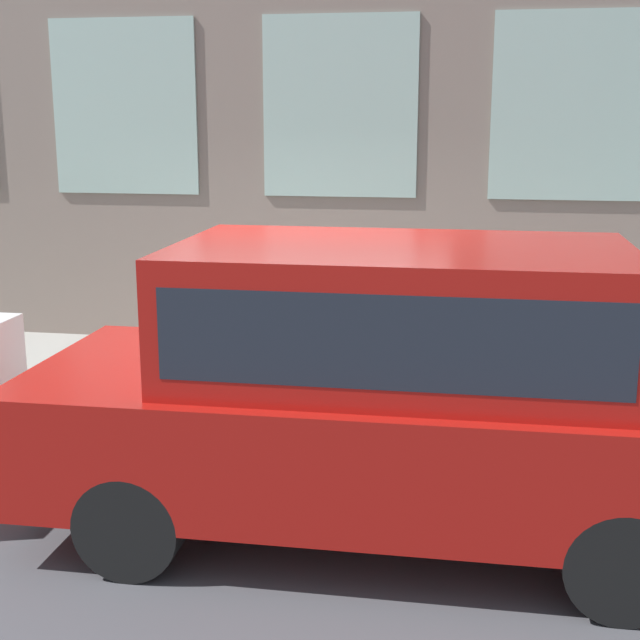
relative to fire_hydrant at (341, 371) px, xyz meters
The scene contains 6 objects.
ground_plane 0.84m from the fire_hydrant, 146.78° to the left, with size 80.00×80.00×0.00m, color #47474C.
sidewalk 1.03m from the fire_hydrant, 22.64° to the left, with size 2.81×60.00×0.16m.
building_facade 3.96m from the fire_hydrant, ahead, with size 0.33×40.00×7.27m.
fire_hydrant is the anchor object (origin of this frame).
person 0.75m from the fire_hydrant, 46.15° to the left, with size 0.32×0.21×1.33m.
parked_truck_red_near 2.04m from the fire_hydrant, 162.86° to the right, with size 1.87×4.48×1.90m.
Camera 1 is at (-6.72, -1.41, 2.67)m, focal length 50.00 mm.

